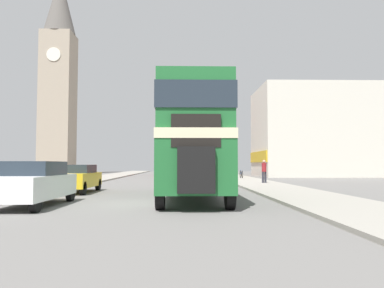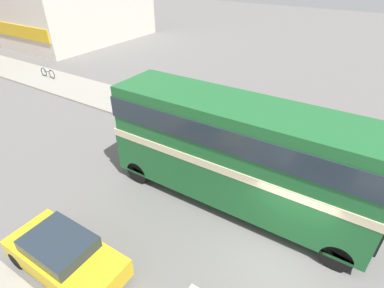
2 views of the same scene
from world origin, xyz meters
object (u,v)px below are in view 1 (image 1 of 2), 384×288
(car_parked_near, at_px, (33,183))
(church_tower, at_px, (59,70))
(bus_distant, at_px, (186,155))
(pedestrian_walking, at_px, (264,170))
(double_decker_bus, at_px, (192,137))
(car_parked_mid, at_px, (76,178))
(bicycle_on_pavement, at_px, (241,174))

(car_parked_near, bearing_deg, church_tower, 107.55)
(bus_distant, relative_size, car_parked_near, 2.41)
(car_parked_near, bearing_deg, pedestrian_walking, 50.87)
(bus_distant, height_order, church_tower, church_tower)
(pedestrian_walking, bearing_deg, double_decker_bus, -117.45)
(double_decker_bus, distance_m, car_parked_mid, 6.83)
(car_parked_near, bearing_deg, car_parked_mid, 92.52)
(car_parked_near, xyz_separation_m, car_parked_mid, (-0.27, 6.13, -0.05))
(car_parked_near, xyz_separation_m, pedestrian_walking, (10.92, 13.43, 0.24))
(car_parked_near, relative_size, car_parked_mid, 1.09)
(double_decker_bus, distance_m, car_parked_near, 6.61)
(bicycle_on_pavement, distance_m, church_tower, 34.92)
(double_decker_bus, xyz_separation_m, pedestrian_walking, (5.37, 10.35, -1.58))
(double_decker_bus, xyz_separation_m, church_tower, (-19.05, 39.60, 12.83))
(pedestrian_walking, distance_m, church_tower, 40.74)
(double_decker_bus, xyz_separation_m, car_parked_near, (-5.55, -3.08, -1.83))
(bus_distant, bearing_deg, pedestrian_walking, -74.95)
(double_decker_bus, bearing_deg, bicycle_on_pavement, 75.10)
(double_decker_bus, distance_m, bus_distant, 30.45)
(double_decker_bus, height_order, bus_distant, double_decker_bus)
(car_parked_mid, bearing_deg, double_decker_bus, -27.62)
(double_decker_bus, bearing_deg, car_parked_mid, 152.38)
(bus_distant, bearing_deg, car_parked_mid, -101.92)
(car_parked_mid, xyz_separation_m, bicycle_on_pavement, (10.97, 16.31, -0.26))
(car_parked_near, bearing_deg, bus_distant, 80.66)
(pedestrian_walking, relative_size, church_tower, 0.05)
(double_decker_bus, height_order, church_tower, church_tower)
(double_decker_bus, relative_size, car_parked_mid, 2.58)
(car_parked_mid, height_order, church_tower, church_tower)
(bus_distant, height_order, bicycle_on_pavement, bus_distant)
(bus_distant, xyz_separation_m, church_tower, (-19.02, 9.15, 12.88))
(double_decker_bus, xyz_separation_m, bicycle_on_pavement, (5.15, 19.35, -2.13))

